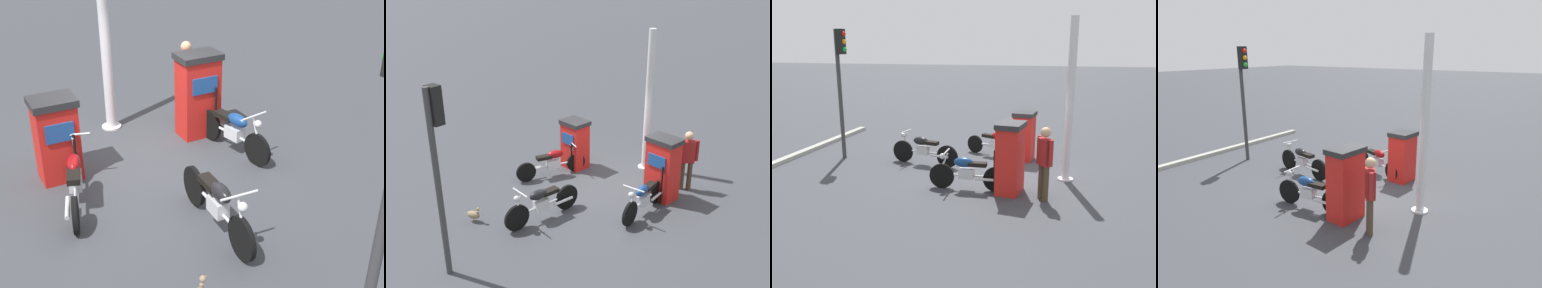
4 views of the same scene
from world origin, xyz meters
TOP-DOWN VIEW (x-y plane):
  - ground_plane at (0.00, 0.00)m, footprint 120.00×120.00m
  - fuel_pump_near at (-0.55, -1.47)m, footprint 0.73×0.82m
  - fuel_pump_far at (-0.55, 1.47)m, footprint 0.70×0.90m
  - motorcycle_near_pump at (0.34, -1.57)m, footprint 1.95×1.03m
  - motorcycle_far_pump at (0.47, 1.56)m, footprint 1.95×0.56m
  - motorcycle_extra at (2.22, -0.20)m, footprint 2.12×0.68m
  - attendant_person at (-1.36, 1.75)m, footprint 0.41×0.52m
  - wandering_duck at (3.34, -1.38)m, footprint 0.26×0.41m
  - roadside_traffic_light at (4.80, -0.25)m, footprint 0.38×0.24m
  - canopy_support_pole at (-1.83, 0.19)m, footprint 0.40×0.40m
  - road_edge_kerb at (6.39, 0.00)m, footprint 0.28×8.59m

SIDE VIEW (x-z plane):
  - ground_plane at x=0.00m, z-range 0.00..0.00m
  - road_edge_kerb at x=6.39m, z-range 0.00..0.12m
  - wandering_duck at x=3.34m, z-range -0.01..0.41m
  - motorcycle_near_pump at x=0.34m, z-range -0.03..0.90m
  - motorcycle_far_pump at x=0.47m, z-range -0.01..0.93m
  - motorcycle_extra at x=2.22m, z-range -0.02..0.94m
  - fuel_pump_near at x=-0.55m, z-range 0.01..1.49m
  - fuel_pump_far at x=-0.55m, z-range 0.01..1.70m
  - attendant_person at x=-1.36m, z-range 0.13..1.81m
  - canopy_support_pole at x=-1.83m, z-range -0.08..4.03m
  - roadside_traffic_light at x=4.80m, z-range 0.70..4.58m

